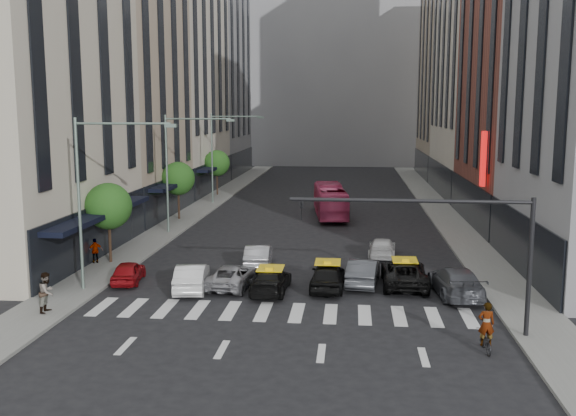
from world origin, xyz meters
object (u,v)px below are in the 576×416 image
(streetlamp_far, at_px, (221,146))
(pedestrian_near, at_px, (47,292))
(streetlamp_near, at_px, (96,181))
(motorcycle, at_px, (485,341))
(streetlamp_mid, at_px, (179,158))
(taxi_center, at_px, (328,276))
(pedestrian_far, at_px, (95,251))
(car_red, at_px, (128,272))
(car_white_front, at_px, (192,277))
(bus, at_px, (330,201))
(taxi_left, at_px, (271,280))

(streetlamp_far, distance_m, pedestrian_near, 36.31)
(streetlamp_near, distance_m, pedestrian_near, 6.31)
(streetlamp_near, height_order, motorcycle, streetlamp_near)
(streetlamp_mid, bearing_deg, taxi_center, -50.27)
(streetlamp_far, height_order, pedestrian_near, streetlamp_far)
(taxi_center, distance_m, pedestrian_far, 15.04)
(car_red, distance_m, motorcycle, 19.67)
(streetlamp_far, height_order, pedestrian_far, streetlamp_far)
(car_red, bearing_deg, streetlamp_near, 58.53)
(streetlamp_near, distance_m, car_red, 5.69)
(car_white_front, bearing_deg, motorcycle, 143.91)
(car_red, xyz_separation_m, taxi_center, (11.10, -0.29, 0.13))
(bus, bearing_deg, pedestrian_near, 61.04)
(car_red, bearing_deg, streetlamp_far, -96.08)
(car_red, height_order, bus, bus)
(taxi_center, relative_size, pedestrian_near, 2.29)
(streetlamp_far, relative_size, pedestrian_far, 5.84)
(car_red, height_order, pedestrian_near, pedestrian_near)
(motorcycle, bearing_deg, pedestrian_far, -32.65)
(streetlamp_near, relative_size, taxi_center, 2.06)
(streetlamp_near, bearing_deg, motorcycle, -19.71)
(streetlamp_far, bearing_deg, streetlamp_mid, -90.00)
(taxi_center, xyz_separation_m, motorcycle, (6.60, -8.27, -0.32))
(streetlamp_mid, bearing_deg, streetlamp_far, 90.00)
(streetlamp_near, distance_m, bus, 28.01)
(streetlamp_far, bearing_deg, motorcycle, -64.36)
(car_white_front, xyz_separation_m, bus, (6.52, 24.48, 0.71))
(taxi_left, bearing_deg, streetlamp_far, -72.05)
(car_red, height_order, pedestrian_far, pedestrian_far)
(streetlamp_far, height_order, car_red, streetlamp_far)
(streetlamp_mid, height_order, taxi_left, streetlamp_mid)
(streetlamp_far, relative_size, taxi_center, 2.06)
(taxi_center, distance_m, bus, 23.64)
(bus, relative_size, motorcycle, 6.45)
(streetlamp_near, xyz_separation_m, pedestrian_near, (-0.98, -3.98, -4.80))
(streetlamp_near, xyz_separation_m, bus, (11.26, 25.25, -4.47))
(bus, bearing_deg, motorcycle, 96.63)
(car_red, bearing_deg, pedestrian_far, -54.99)
(streetlamp_far, distance_m, car_red, 30.56)
(streetlamp_mid, height_order, motorcycle, streetlamp_mid)
(car_white_front, height_order, pedestrian_near, pedestrian_near)
(car_white_front, distance_m, bus, 25.35)
(motorcycle, bearing_deg, car_white_front, -30.75)
(streetlamp_mid, xyz_separation_m, car_white_front, (4.74, -15.23, -5.18))
(streetlamp_near, bearing_deg, car_white_front, 9.18)
(streetlamp_mid, bearing_deg, pedestrian_near, -92.81)
(streetlamp_far, distance_m, bus, 13.87)
(bus, bearing_deg, pedestrian_far, 48.65)
(car_red, xyz_separation_m, motorcycle, (17.70, -8.56, -0.20))
(streetlamp_near, distance_m, taxi_left, 10.43)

